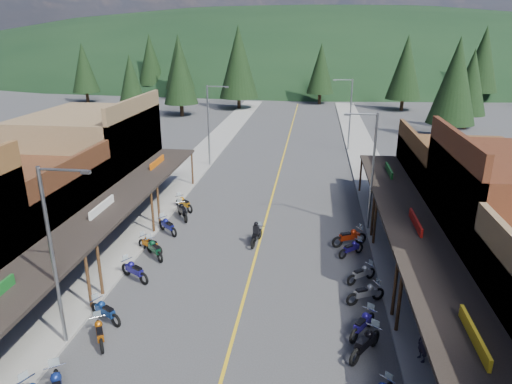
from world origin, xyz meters
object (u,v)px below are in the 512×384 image
(pine_2, at_px, (239,62))
(pine_11, at_px, (455,81))
(streetlight_0, at_px, (55,251))
(pine_3, at_px, (321,68))
(shop_west_3, at_px, (94,157))
(bike_west_6, at_px, (105,310))
(bike_east_8, at_px, (362,273))
(pine_4, at_px, (406,67))
(pine_5, at_px, (483,59))
(bike_east_6, at_px, (363,323))
(streetlight_3, at_px, (349,112))
(pine_0, at_px, (84,68))
(bike_west_12, at_px, (184,203))
(streetlight_2, at_px, (371,167))
(rider_on_bike, at_px, (256,234))
(bike_west_10, at_px, (168,225))
(pedestrian_east_a, at_px, (424,344))
(pine_8, at_px, (131,84))
(bike_east_7, at_px, (366,292))
(bike_west_7, at_px, (134,270))
(bike_east_9, at_px, (351,248))
(streetlight_1, at_px, (210,122))
(bike_west_8, at_px, (154,248))
(bike_west_11, at_px, (183,210))
(bike_west_5, at_px, (100,332))
(bike_west_9, at_px, (150,243))
(pine_7, at_px, (151,60))
(pine_10, at_px, (180,73))
(bike_east_5, at_px, (365,342))
(pine_9, at_px, (471,82))
(pine_1, at_px, (179,62))
(shop_west_2, at_px, (22,215))
(pedestrian_east_b, at_px, (378,193))
(shop_east_3, at_px, (460,183))

(pine_2, xyz_separation_m, pine_11, (30.00, -20.00, -0.80))
(streetlight_0, relative_size, pine_3, 0.73)
(shop_west_3, bearing_deg, bike_west_6, -63.65)
(bike_east_8, bearing_deg, pine_2, 157.05)
(pine_4, distance_m, pine_5, 20.01)
(bike_east_6, bearing_deg, streetlight_3, 120.39)
(pine_0, bearing_deg, bike_west_12, -57.13)
(shop_west_3, distance_m, streetlight_3, 27.94)
(streetlight_2, bearing_deg, rider_on_bike, -156.26)
(pine_4, bearing_deg, bike_west_10, -114.05)
(bike_east_8, xyz_separation_m, pedestrian_east_a, (1.87, -6.21, 0.38))
(pine_8, xyz_separation_m, bike_east_7, (28.05, -41.13, -5.38))
(bike_east_6, bearing_deg, bike_west_7, -162.94)
(bike_west_10, relative_size, bike_east_9, 1.11)
(pine_11, relative_size, bike_west_10, 5.82)
(streetlight_1, xyz_separation_m, pine_5, (40.95, 50.00, 3.53))
(pine_11, bearing_deg, bike_west_8, -125.97)
(bike_west_6, bearing_deg, bike_west_11, 28.79)
(bike_west_5, xyz_separation_m, bike_west_9, (-0.83, 8.64, 0.00))
(pine_7, relative_size, bike_west_8, 5.79)
(bike_west_11, relative_size, bike_east_9, 1.17)
(bike_west_10, height_order, bike_east_8, bike_west_10)
(shop_west_3, bearing_deg, pine_10, 96.22)
(pine_3, relative_size, bike_east_8, 5.70)
(bike_east_9, bearing_deg, bike_west_7, -111.12)
(bike_east_5, relative_size, pedestrian_east_a, 1.46)
(pine_10, height_order, bike_east_6, pine_10)
(pine_5, distance_m, pine_9, 28.84)
(pine_2, bearing_deg, bike_west_8, -85.87)
(pine_5, bearing_deg, bike_west_7, -119.01)
(streetlight_2, bearing_deg, pine_11, 66.49)
(bike_west_12, distance_m, bike_east_6, 18.15)
(streetlight_2, distance_m, streetlight_3, 22.00)
(pine_1, xyz_separation_m, pine_3, (28.00, -4.00, -0.75))
(streetlight_3, height_order, bike_west_6, streetlight_3)
(shop_west_2, distance_m, bike_east_5, 20.65)
(streetlight_0, distance_m, bike_west_8, 9.12)
(pine_7, distance_m, bike_west_10, 75.19)
(bike_east_6, relative_size, pedestrian_east_b, 1.36)
(shop_west_2, height_order, pine_10, pine_10)
(bike_west_8, bearing_deg, pedestrian_east_b, -5.70)
(bike_east_7, bearing_deg, pine_10, 178.05)
(pine_9, bearing_deg, bike_west_10, -127.57)
(bike_west_9, distance_m, pedestrian_east_b, 17.96)
(pine_2, height_order, pine_11, pine_2)
(bike_west_9, xyz_separation_m, pedestrian_east_b, (14.81, 10.15, 0.36))
(bike_west_6, xyz_separation_m, bike_east_5, (11.74, -0.90, 0.06))
(bike_west_7, distance_m, bike_west_8, 2.67)
(shop_east_3, relative_size, streetlight_2, 1.36)
(pine_8, relative_size, rider_on_bike, 4.55)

